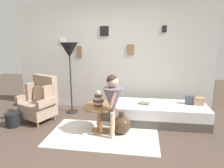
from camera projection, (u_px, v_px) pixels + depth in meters
ground_plane at (95, 146)px, 3.40m from camera, size 12.00×12.00×0.00m
gallery_wall at (112, 57)px, 4.98m from camera, size 4.80×0.12×2.60m
rug at (104, 135)px, 3.78m from camera, size 1.99×1.18×0.01m
armchair at (40, 101)px, 4.37m from camera, size 0.89×0.79×0.97m
daybed at (160, 113)px, 4.30m from camera, size 1.91×0.81×0.40m
pillow_head at (199, 101)px, 4.19m from camera, size 0.21×0.14×0.16m
pillow_mid at (190, 100)px, 4.26m from camera, size 0.18×0.13×0.18m
side_table at (100, 113)px, 3.85m from camera, size 0.63×0.63×0.52m
vase_striped at (98, 100)px, 3.78m from camera, size 0.21×0.21×0.28m
floor_lamp at (69, 53)px, 4.62m from camera, size 0.40×0.40×1.65m
person_child at (113, 98)px, 3.53m from camera, size 0.34×0.34×1.16m
book_on_daybed at (144, 103)px, 4.28m from camera, size 0.25×0.21×0.03m
demijohn_near at (122, 125)px, 3.81m from camera, size 0.35×0.35×0.43m
magazine_basket at (13, 120)px, 4.13m from camera, size 0.28×0.28×0.28m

